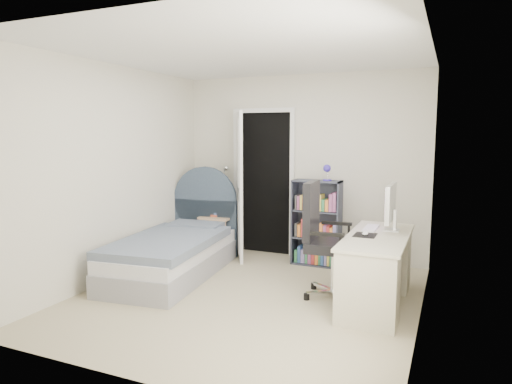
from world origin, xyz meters
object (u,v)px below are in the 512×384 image
at_px(bed, 176,251).
at_px(desk, 377,266).
at_px(floor_lamp, 225,215).
at_px(office_chair, 325,234).
at_px(nightstand, 218,225).
at_px(bookcase, 317,226).

relative_size(bed, desk, 1.46).
bearing_deg(floor_lamp, desk, -29.32).
bearing_deg(office_chair, bed, 178.90).
relative_size(nightstand, floor_lamp, 0.52).
xyz_separation_m(nightstand, floor_lamp, (-0.03, 0.28, 0.08)).
relative_size(bookcase, desk, 0.91).
height_order(bed, office_chair, bed).
distance_m(nightstand, floor_lamp, 0.29).
relative_size(bookcase, office_chair, 1.09).
distance_m(bed, nightstand, 1.03).
bearing_deg(nightstand, desk, -24.21).
bearing_deg(bookcase, desk, -49.74).
bearing_deg(desk, nightstand, 155.79).
height_order(bed, desk, bed).
bearing_deg(office_chair, floor_lamp, 144.18).
distance_m(bookcase, desk, 1.45).
relative_size(bed, bookcase, 1.61).
height_order(bookcase, desk, bookcase).
height_order(bed, nightstand, bed).
xyz_separation_m(bed, office_chair, (1.87, -0.04, 0.38)).
bearing_deg(bookcase, office_chair, -70.39).
distance_m(nightstand, office_chair, 2.12).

